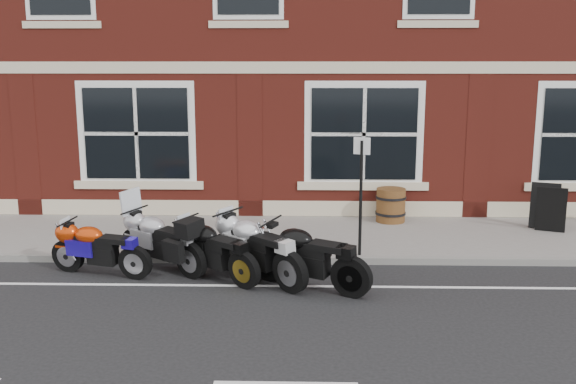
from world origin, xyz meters
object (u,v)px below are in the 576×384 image
(moto_sport_silver, at_px, (258,246))
(moto_sport_black, at_px, (214,248))
(barrel_planter, at_px, (391,205))
(parking_sign, at_px, (361,188))
(a_board_sign, at_px, (548,208))
(moto_naked_black, at_px, (307,254))
(moto_touring_silver, at_px, (161,238))
(moto_sport_red, at_px, (99,247))

(moto_sport_silver, bearing_deg, moto_sport_black, 130.30)
(barrel_planter, bearing_deg, parking_sign, -109.27)
(a_board_sign, bearing_deg, parking_sign, -132.75)
(moto_naked_black, xyz_separation_m, parking_sign, (0.95, 1.41, 0.79))
(moto_sport_silver, xyz_separation_m, moto_naked_black, (0.80, -0.36, -0.02))
(moto_naked_black, bearing_deg, moto_touring_silver, 100.01)
(moto_sport_black, bearing_deg, moto_sport_silver, -55.84)
(parking_sign, bearing_deg, moto_sport_silver, -125.44)
(moto_sport_silver, bearing_deg, moto_naked_black, -69.02)
(moto_sport_red, height_order, moto_sport_silver, moto_sport_silver)
(parking_sign, bearing_deg, moto_sport_red, -145.35)
(moto_naked_black, bearing_deg, moto_sport_red, 110.68)
(moto_touring_silver, xyz_separation_m, a_board_sign, (7.42, 2.33, 0.05))
(moto_touring_silver, xyz_separation_m, moto_naked_black, (2.50, -0.90, 0.00))
(moto_sport_black, bearing_deg, parking_sign, -29.20)
(moto_sport_silver, bearing_deg, moto_sport_red, 131.13)
(barrel_planter, relative_size, parking_sign, 0.34)
(a_board_sign, distance_m, parking_sign, 4.44)
(barrel_planter, bearing_deg, moto_sport_red, -147.49)
(moto_sport_silver, distance_m, a_board_sign, 6.40)
(barrel_planter, bearing_deg, moto_naked_black, -114.94)
(moto_naked_black, bearing_deg, parking_sign, -4.07)
(moto_sport_red, relative_size, moto_sport_silver, 1.10)
(barrel_planter, bearing_deg, a_board_sign, -12.60)
(moto_touring_silver, xyz_separation_m, moto_sport_red, (-0.96, -0.34, -0.06))
(moto_touring_silver, distance_m, moto_sport_black, 1.08)
(moto_sport_red, bearing_deg, moto_naked_black, -82.55)
(moto_touring_silver, relative_size, moto_naked_black, 0.89)
(moto_touring_silver, bearing_deg, barrel_planter, -17.71)
(moto_sport_silver, height_order, parking_sign, parking_sign)
(moto_sport_red, distance_m, moto_sport_silver, 2.66)
(moto_sport_black, xyz_separation_m, moto_sport_silver, (0.73, -0.06, 0.06))
(moto_naked_black, height_order, a_board_sign, a_board_sign)
(moto_touring_silver, relative_size, parking_sign, 0.81)
(moto_touring_silver, height_order, barrel_planter, moto_touring_silver)
(moto_sport_black, distance_m, a_board_sign, 7.04)
(moto_touring_silver, distance_m, barrel_planter, 5.27)
(moto_touring_silver, bearing_deg, parking_sign, -44.24)
(moto_sport_silver, xyz_separation_m, a_board_sign, (5.73, 2.87, 0.03))
(moto_sport_silver, height_order, a_board_sign, a_board_sign)
(moto_sport_red, height_order, moto_sport_black, moto_sport_black)
(moto_sport_silver, height_order, moto_naked_black, moto_sport_silver)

